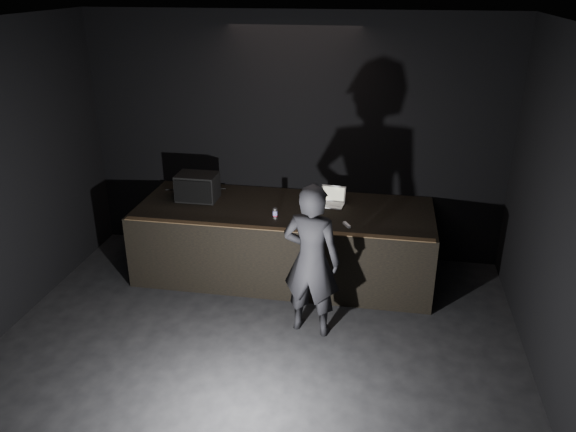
# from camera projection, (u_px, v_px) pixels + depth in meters

# --- Properties ---
(ground) EXTENTS (7.00, 7.00, 0.00)m
(ground) POSITION_uv_depth(u_px,v_px,m) (235.00, 405.00, 5.53)
(ground) COLOR black
(ground) RESTS_ON ground
(room_walls) EXTENTS (6.10, 7.10, 3.52)m
(room_walls) POSITION_uv_depth(u_px,v_px,m) (226.00, 218.00, 4.73)
(room_walls) COLOR black
(room_walls) RESTS_ON ground
(stage_riser) EXTENTS (4.00, 1.50, 1.00)m
(stage_riser) POSITION_uv_depth(u_px,v_px,m) (284.00, 241.00, 7.80)
(stage_riser) COLOR black
(stage_riser) RESTS_ON ground
(riser_lip) EXTENTS (3.92, 0.10, 0.01)m
(riser_lip) POSITION_uv_depth(u_px,v_px,m) (274.00, 229.00, 6.96)
(riser_lip) COLOR brown
(riser_lip) RESTS_ON stage_riser
(stage_monitor) EXTENTS (0.56, 0.41, 0.37)m
(stage_monitor) POSITION_uv_depth(u_px,v_px,m) (197.00, 187.00, 7.82)
(stage_monitor) COLOR black
(stage_monitor) RESTS_ON stage_riser
(cable) EXTENTS (0.86, 0.22, 0.02)m
(cable) POSITION_uv_depth(u_px,v_px,m) (196.00, 189.00, 8.24)
(cable) COLOR black
(cable) RESTS_ON stage_riser
(laptop) EXTENTS (0.37, 0.34, 0.23)m
(laptop) POSITION_uv_depth(u_px,v_px,m) (332.00, 200.00, 7.71)
(laptop) COLOR white
(laptop) RESTS_ON stage_riser
(beer_can) EXTENTS (0.06, 0.06, 0.14)m
(beer_can) POSITION_uv_depth(u_px,v_px,m) (275.00, 213.00, 7.24)
(beer_can) COLOR silver
(beer_can) RESTS_ON stage_riser
(plastic_cup) EXTENTS (0.08, 0.08, 0.10)m
(plastic_cup) POSITION_uv_depth(u_px,v_px,m) (307.00, 203.00, 7.63)
(plastic_cup) COLOR white
(plastic_cup) RESTS_ON stage_riser
(wii_remote) EXTENTS (0.11, 0.16, 0.03)m
(wii_remote) POSITION_uv_depth(u_px,v_px,m) (347.00, 225.00, 7.05)
(wii_remote) COLOR silver
(wii_remote) RESTS_ON stage_riser
(person) EXTENTS (0.74, 0.55, 1.85)m
(person) POSITION_uv_depth(u_px,v_px,m) (311.00, 261.00, 6.36)
(person) COLOR black
(person) RESTS_ON ground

